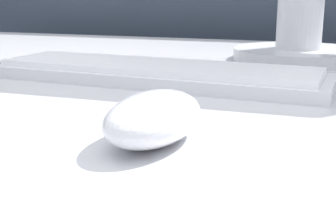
{
  "coord_description": "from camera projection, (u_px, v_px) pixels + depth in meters",
  "views": [
    {
      "loc": [
        0.12,
        -0.6,
        0.86
      ],
      "look_at": [
        -0.01,
        -0.23,
        0.77
      ],
      "focal_mm": 50.0,
      "sensor_mm": 36.0,
      "label": 1
    }
  ],
  "objects": [
    {
      "name": "keyboard",
      "position": [
        156.0,
        73.0,
        0.62
      ],
      "size": [
        0.45,
        0.15,
        0.02
      ],
      "rotation": [
        0.0,
        0.0,
        -0.07
      ],
      "color": "white",
      "rests_on": "desk"
    },
    {
      "name": "computer_mouse_near",
      "position": [
        154.0,
        117.0,
        0.37
      ],
      "size": [
        0.08,
        0.12,
        0.04
      ],
      "rotation": [
        0.0,
        0.0,
        -0.08
      ],
      "color": "white",
      "rests_on": "desk"
    },
    {
      "name": "partition_panel",
      "position": [
        273.0,
        125.0,
        1.28
      ],
      "size": [
        5.0,
        0.03,
        1.0
      ],
      "color": "#333D4C",
      "rests_on": "ground_plane"
    }
  ]
}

